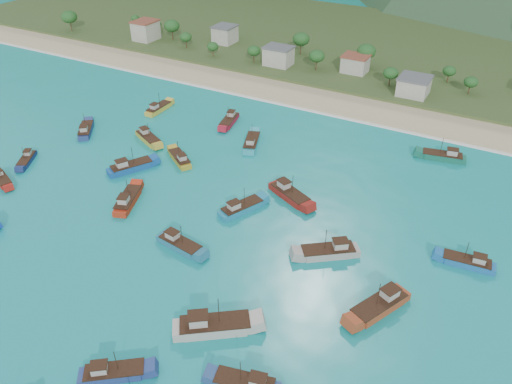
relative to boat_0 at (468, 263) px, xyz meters
The scene contains 26 objects.
ground 50.20m from the boat_0, 157.38° to the right, with size 600.00×600.00×0.00m, color #0B727E.
beach 75.56m from the boat_0, 127.82° to the left, with size 400.00×18.00×1.20m, color beige.
land 129.28m from the boat_0, 111.00° to the left, with size 400.00×110.00×2.40m, color #385123.
surf_line 68.31m from the boat_0, 132.71° to the left, with size 400.00×2.50×0.08m, color white.
village 91.12m from the boat_0, 117.31° to the left, with size 214.89×28.12×7.58m.
vegetation 101.93m from the boat_0, 124.64° to the left, with size 273.46×26.52×8.94m.
boat_0 is the anchor object (origin of this frame).
boat_1 71.27m from the boat_0, behind, with size 9.71×7.86×5.77m.
boat_2 103.82m from the boat_0, behind, with size 8.50×10.00×6.03m.
boat_3 22.11m from the boat_0, 120.69° to the right, with size 8.28×12.26×7.03m.
boat_4 98.80m from the boat_0, 163.83° to the left, with size 3.06×10.02×5.90m.
boat_5 77.72m from the boat_0, 156.84° to the left, with size 5.06×10.50×5.96m.
boat_6 46.74m from the boat_0, behind, with size 7.16×10.89×6.23m.
boat_7 26.13m from the boat_0, 157.48° to the right, with size 11.22×9.55×6.77m.
boat_8 49.26m from the boat_0, 118.97° to the right, with size 10.26×5.12×5.82m.
boat_9 105.91m from the boat_0, behind, with size 6.49×8.54×5.00m.
boat_13 49.68m from the boat_0, 132.70° to the right, with size 12.62×10.56×7.57m.
boat_14 62.99m from the boat_0, 159.75° to the left, with size 6.81×11.27×6.40m.
boat_16 85.94m from the boat_0, behind, with size 10.59×7.20×6.08m.
boat_18 79.23m from the boat_0, behind, with size 8.41×11.38×6.62m.
boat_20 66.09m from the boat_0, 129.53° to the right, with size 9.63×8.24×5.82m.
boat_21 55.51m from the boat_0, 156.62° to the right, with size 10.61×4.46×6.08m.
boat_23 40.89m from the boat_0, 107.74° to the left, with size 11.31×5.26×6.44m.
boat_24 71.78m from the boat_0, 167.78° to the right, with size 6.88×11.27×6.41m.
boat_28 105.02m from the boat_0, 167.52° to the right, with size 8.87×5.54×5.05m.
boat_30 39.65m from the boat_0, behind, with size 11.86×8.00×6.80m.
Camera 1 is at (45.27, -62.27, 64.41)m, focal length 35.00 mm.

